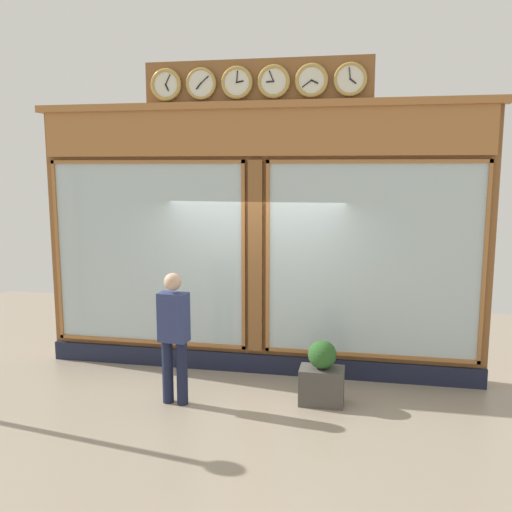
% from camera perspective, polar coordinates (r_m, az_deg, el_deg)
% --- Properties ---
extents(ground_plane, '(14.00, 14.00, 0.00)m').
position_cam_1_polar(ground_plane, '(5.94, -5.60, -21.07)').
color(ground_plane, gray).
extents(shop_facade, '(6.52, 0.42, 4.43)m').
position_cam_1_polar(shop_facade, '(8.05, 0.17, 1.94)').
color(shop_facade, brown).
rests_on(shop_facade, ground_plane).
extents(pedestrian, '(0.38, 0.25, 1.69)m').
position_cam_1_polar(pedestrian, '(7.14, -8.35, -7.72)').
color(pedestrian, '#191E38').
rests_on(pedestrian, ground_plane).
extents(planter_box, '(0.56, 0.36, 0.47)m').
position_cam_1_polar(planter_box, '(7.34, 6.69, -12.99)').
color(planter_box, '#4C4742').
rests_on(planter_box, ground_plane).
extents(planter_shrub, '(0.36, 0.36, 0.36)m').
position_cam_1_polar(planter_shrub, '(7.19, 6.75, -9.93)').
color(planter_shrub, '#285623').
rests_on(planter_shrub, planter_box).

